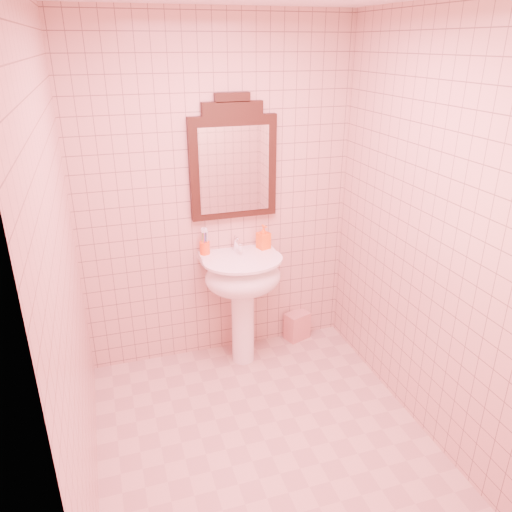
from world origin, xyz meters
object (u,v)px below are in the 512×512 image
object	(u,v)px
mirror	(233,162)
toothbrush_cup	(205,247)
pedestal_sink	(243,284)
soap_dispenser	(263,237)
towel	(297,326)

from	to	relation	value
mirror	toothbrush_cup	xyz separation A→B (m)	(-0.24, -0.04, -0.60)
toothbrush_cup	pedestal_sink	bearing A→B (deg)	-34.58
pedestal_sink	toothbrush_cup	distance (m)	0.38
soap_dispenser	mirror	bearing A→B (deg)	143.75
towel	soap_dispenser	bearing A→B (deg)	-174.79
soap_dispenser	towel	bearing A→B (deg)	-13.00
mirror	toothbrush_cup	bearing A→B (deg)	-171.00
pedestal_sink	towel	xyz separation A→B (m)	(0.51, 0.16, -0.55)
soap_dispenser	towel	xyz separation A→B (m)	(0.31, 0.03, -0.84)
pedestal_sink	soap_dispenser	distance (m)	0.38
towel	pedestal_sink	bearing A→B (deg)	-162.35
toothbrush_cup	towel	xyz separation A→B (m)	(0.75, -0.00, -0.80)
mirror	towel	world-z (taller)	mirror
pedestal_sink	towel	distance (m)	0.77
soap_dispenser	towel	size ratio (longest dim) A/B	0.79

